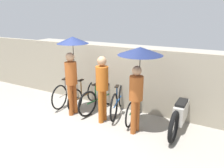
{
  "coord_description": "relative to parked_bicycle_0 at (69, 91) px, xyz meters",
  "views": [
    {
      "loc": [
        3.15,
        -3.52,
        2.76
      ],
      "look_at": [
        0.59,
        1.2,
        1.0
      ],
      "focal_mm": 35.0,
      "sensor_mm": 36.0,
      "label": 1
    }
  ],
  "objects": [
    {
      "name": "parked_bicycle_3",
      "position": [
        1.69,
        0.1,
        0.01
      ],
      "size": [
        0.58,
        1.72,
        1.05
      ],
      "rotation": [
        0.0,
        0.0,
        1.82
      ],
      "color": "black",
      "rests_on": "ground"
    },
    {
      "name": "back_wall",
      "position": [
        1.13,
        0.49,
        0.53
      ],
      "size": [
        11.44,
        0.12,
        1.84
      ],
      "color": "gray",
      "rests_on": "ground"
    },
    {
      "name": "pedestrian_trailing",
      "position": [
        2.53,
        -0.56,
        1.22
      ],
      "size": [
        1.02,
        1.02,
        2.04
      ],
      "rotation": [
        0.0,
        0.0,
        -0.07
      ],
      "color": "#9E4C1E",
      "rests_on": "ground"
    },
    {
      "name": "pedestrian_center",
      "position": [
        1.56,
        -0.56,
        0.64
      ],
      "size": [
        0.32,
        0.32,
        1.75
      ],
      "rotation": [
        0.0,
        0.0,
        0.02
      ],
      "color": "#B25619",
      "rests_on": "ground"
    },
    {
      "name": "ground_plane",
      "position": [
        1.13,
        -1.53,
        -0.39
      ],
      "size": [
        30.0,
        30.0,
        0.0
      ],
      "primitive_type": "plane",
      "color": "gray"
    },
    {
      "name": "motorcycle",
      "position": [
        3.44,
        0.02,
        0.03
      ],
      "size": [
        0.58,
        2.09,
        0.94
      ],
      "rotation": [
        0.0,
        0.0,
        1.57
      ],
      "color": "black",
      "rests_on": "ground"
    },
    {
      "name": "parked_bicycle_0",
      "position": [
        0.0,
        0.0,
        0.0
      ],
      "size": [
        0.44,
        1.73,
        1.07
      ],
      "rotation": [
        0.0,
        0.0,
        1.66
      ],
      "color": "black",
      "rests_on": "ground"
    },
    {
      "name": "parked_bicycle_1",
      "position": [
        0.57,
        0.06,
        -0.03
      ],
      "size": [
        0.44,
        1.66,
        1.05
      ],
      "rotation": [
        0.0,
        0.0,
        1.58
      ],
      "color": "black",
      "rests_on": "ground"
    },
    {
      "name": "parked_bicycle_2",
      "position": [
        1.13,
        0.01,
        -0.01
      ],
      "size": [
        0.46,
        1.76,
        1.1
      ],
      "rotation": [
        0.0,
        0.0,
        1.42
      ],
      "color": "black",
      "rests_on": "ground"
    },
    {
      "name": "parked_bicycle_4",
      "position": [
        2.26,
        0.06,
        -0.04
      ],
      "size": [
        0.44,
        1.72,
        1.08
      ],
      "rotation": [
        0.0,
        0.0,
        1.67
      ],
      "color": "black",
      "rests_on": "ground"
    },
    {
      "name": "pedestrian_leading",
      "position": [
        0.6,
        -0.5,
        1.22
      ],
      "size": [
        0.84,
        0.84,
        2.16
      ],
      "rotation": [
        0.0,
        0.0,
        -0.05
      ],
      "color": "#9E4C1E",
      "rests_on": "ground"
    }
  ]
}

